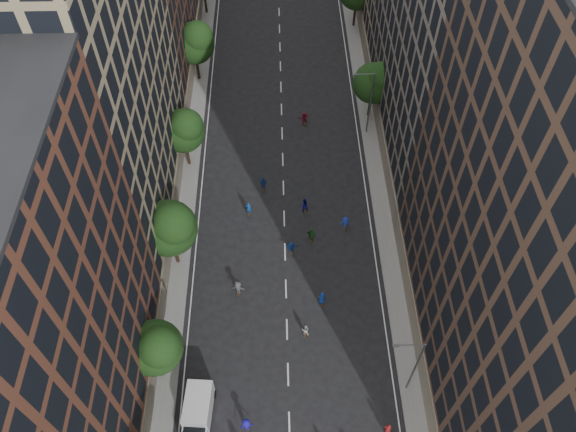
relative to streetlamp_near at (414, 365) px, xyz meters
name	(u,v)px	position (x,y,z in m)	size (l,w,h in m)	color
ground	(283,162)	(-10.37, 28.00, -5.17)	(240.00, 240.00, 0.00)	black
sidewalk_left	(188,121)	(-22.37, 35.50, -5.09)	(4.00, 105.00, 0.15)	slate
sidewalk_right	(375,118)	(1.63, 35.50, -5.09)	(4.00, 105.00, 0.15)	slate
bldg_left_a	(6,330)	(-29.37, -1.00, 9.83)	(14.00, 22.00, 30.00)	#573021
bldg_left_b	(73,77)	(-29.37, 23.00, 11.83)	(14.00, 26.00, 34.00)	#8A7A5A
bldg_right_a	(566,244)	(8.63, 3.00, 12.83)	(14.00, 30.00, 36.00)	#483226
bldg_right_b	(467,19)	(8.63, 32.00, 11.33)	(14.00, 28.00, 33.00)	#625950
tree_left_1	(156,347)	(-21.39, 1.86, 0.38)	(4.80, 4.80, 8.21)	black
tree_left_2	(170,227)	(-21.36, 13.83, 1.19)	(5.60, 5.60, 9.45)	black
tree_left_3	(184,129)	(-21.38, 27.85, 0.65)	(5.00, 5.00, 8.58)	black
tree_left_4	(195,41)	(-21.37, 43.84, 0.93)	(5.40, 5.40, 9.08)	black
tree_right_a	(375,82)	(1.02, 35.85, 0.46)	(5.00, 5.00, 8.39)	black
streetlamp_near	(414,365)	(0.00, 0.00, 0.00)	(2.64, 0.22, 9.06)	#595B60
streetlamp_far	(369,100)	(0.00, 33.00, 0.00)	(2.64, 0.22, 9.06)	#595B60
cargo_van	(198,412)	(-18.16, -2.24, -3.77)	(2.71, 5.15, 2.65)	silver
skater_3	(247,426)	(-14.00, -3.31, -4.21)	(1.23, 0.71, 1.91)	#1B139B
skater_4	(194,397)	(-18.67, -0.67, -4.31)	(1.00, 0.42, 1.71)	#1644B8
skater_7	(388,429)	(-2.07, -3.85, -4.29)	(0.64, 0.42, 1.76)	maroon
skater_8	(305,330)	(-8.62, 5.50, -4.42)	(0.73, 0.57, 1.49)	beige
skater_9	(238,288)	(-15.12, 10.15, -4.25)	(1.18, 0.68, 1.83)	#47464B
skater_10	(311,235)	(-7.54, 16.50, -4.24)	(1.09, 0.45, 1.85)	#1A581A
skater_11	(291,247)	(-9.70, 15.06, -4.42)	(1.39, 0.44, 1.50)	#1445A8
skater_12	(322,298)	(-6.85, 8.88, -4.34)	(0.81, 0.53, 1.65)	navy
skater_13	(249,209)	(-14.29, 20.26, -4.25)	(0.67, 0.44, 1.83)	#124596
skater_14	(304,205)	(-8.13, 20.58, -4.25)	(0.89, 0.69, 1.83)	#11158E
skater_15	(345,223)	(-3.76, 18.11, -4.36)	(1.04, 0.60, 1.62)	#1633B6
skater_16	(263,183)	(-12.67, 23.93, -4.29)	(1.03, 0.43, 1.76)	#123796
skater_17	(304,118)	(-7.51, 34.80, -4.31)	(1.59, 0.51, 1.71)	maroon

